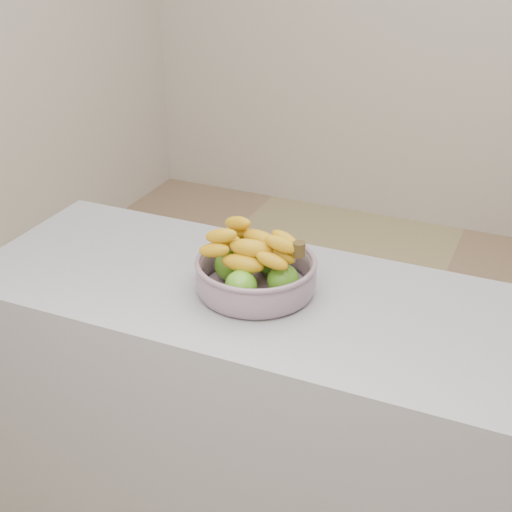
{
  "coord_description": "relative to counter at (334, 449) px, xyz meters",
  "views": [
    {
      "loc": [
        0.4,
        -1.98,
        1.83
      ],
      "look_at": [
        -0.23,
        -0.54,
        1.0
      ],
      "focal_mm": 50.0,
      "sensor_mm": 36.0,
      "label": 1
    }
  ],
  "objects": [
    {
      "name": "fruit_bowl",
      "position": [
        -0.23,
        0.0,
        0.51
      ],
      "size": [
        0.31,
        0.31,
        0.17
      ],
      "rotation": [
        0.0,
        0.0,
        -0.09
      ],
      "color": "#8C9DA9",
      "rests_on": "counter"
    },
    {
      "name": "counter",
      "position": [
        0.0,
        0.0,
        0.0
      ],
      "size": [
        2.0,
        0.6,
        0.9
      ],
      "primitive_type": "cube",
      "color": "#97999F",
      "rests_on": "ground"
    },
    {
      "name": "ground",
      "position": [
        0.0,
        0.54,
        -0.45
      ],
      "size": [
        4.0,
        4.0,
        0.0
      ],
      "primitive_type": "plane",
      "color": "tan",
      "rests_on": "ground"
    }
  ]
}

